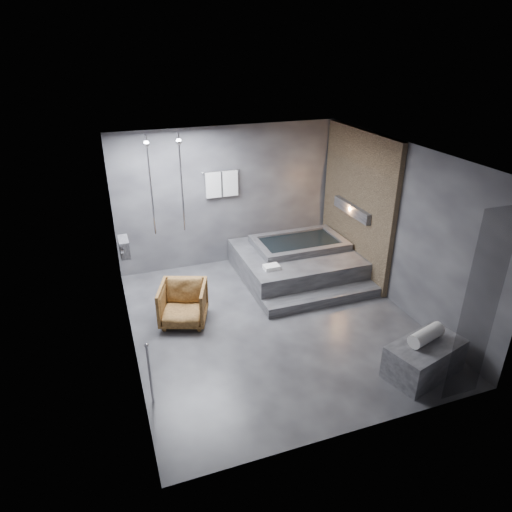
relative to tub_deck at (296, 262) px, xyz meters
name	(u,v)px	position (x,y,z in m)	size (l,w,h in m)	color
room	(293,217)	(-0.65, -1.21, 1.48)	(5.00, 5.04, 2.82)	#28282A
tub_deck	(296,262)	(0.00, 0.00, 0.00)	(2.20, 2.00, 0.50)	#2D2C2F
tub_step	(323,298)	(0.00, -1.18, -0.16)	(2.20, 0.36, 0.18)	#2D2C2F
concrete_bench	(424,358)	(0.46, -3.34, 0.00)	(1.09, 0.60, 0.49)	#37373A
driftwood_chair	(183,304)	(-2.44, -0.94, 0.09)	(0.74, 0.76, 0.69)	#462B11
rolled_towel	(426,335)	(0.47, -3.28, 0.34)	(0.20, 0.20, 0.57)	silver
deck_towel	(271,267)	(-0.74, -0.55, 0.29)	(0.28, 0.20, 0.07)	white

